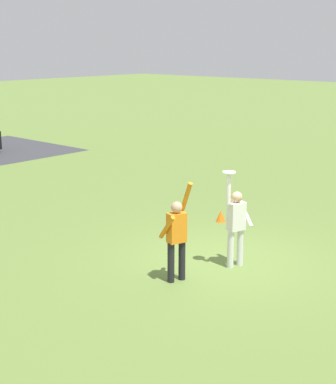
{
  "coord_description": "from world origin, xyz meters",
  "views": [
    {
      "loc": [
        -9.76,
        -7.02,
        4.62
      ],
      "look_at": [
        -0.77,
        0.9,
        1.56
      ],
      "focal_mm": 54.25,
      "sensor_mm": 36.0,
      "label": 1
    }
  ],
  "objects": [
    {
      "name": "person_catcher",
      "position": [
        -0.06,
        -0.39,
        0.98
      ],
      "size": [
        0.58,
        0.48,
        2.08
      ],
      "rotation": [
        0.0,
        0.0,
        2.85
      ],
      "color": "silver",
      "rests_on": "ground_plane"
    },
    {
      "name": "frisbee_disc",
      "position": [
        -0.27,
        -0.32,
        2.09
      ],
      "size": [
        0.27,
        0.27,
        0.02
      ],
      "primitive_type": "cylinder",
      "color": "white",
      "rests_on": "person_catcher"
    },
    {
      "name": "field_cone_orange",
      "position": [
        2.36,
        1.77,
        0.16
      ],
      "size": [
        0.26,
        0.26,
        0.32
      ],
      "primitive_type": "cone",
      "color": "orange",
      "rests_on": "ground_plane"
    },
    {
      "name": "person_defender",
      "position": [
        -1.48,
        0.05,
        0.98
      ],
      "size": [
        0.62,
        0.55,
        2.04
      ],
      "rotation": [
        0.0,
        0.0,
        5.99
      ],
      "color": "black",
      "rests_on": "ground_plane"
    },
    {
      "name": "ground_plane",
      "position": [
        0.0,
        0.0,
        0.0
      ],
      "size": [
        120.0,
        120.0,
        0.0
      ],
      "primitive_type": "plane",
      "color": "olive"
    }
  ]
}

